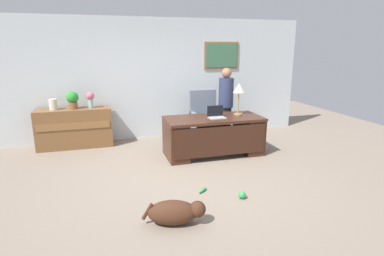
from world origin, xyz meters
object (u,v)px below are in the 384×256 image
object	(u,v)px
potted_plant	(73,99)
dog_toy_ball	(242,195)
credenza	(75,128)
laptop	(216,115)
person_standing	(226,104)
armchair	(205,119)
dog_lying	(176,212)
desk_lamp	(239,90)
dog_toy_bone	(203,190)
desk	(214,135)
vase_empty	(53,104)
vase_with_flowers	(90,98)

from	to	relation	value
potted_plant	dog_toy_ball	xyz separation A→B (m)	(2.37, -3.16, -0.97)
credenza	laptop	xyz separation A→B (m)	(2.67, -1.31, 0.39)
potted_plant	person_standing	bearing A→B (deg)	-9.01
laptop	dog_toy_ball	distance (m)	2.02
armchair	dog_lying	distance (m)	3.45
potted_plant	credenza	bearing A→B (deg)	-172.42
desk_lamp	dog_toy_bone	world-z (taller)	desk_lamp
armchair	credenza	bearing A→B (deg)	171.65
potted_plant	dog_toy_ball	size ratio (longest dim) A/B	3.36
desk	dog_toy_bone	distance (m)	1.71
desk	laptop	xyz separation A→B (m)	(0.04, -0.01, 0.39)
dog_lying	vase_empty	world-z (taller)	vase_empty
dog_toy_ball	dog_lying	bearing A→B (deg)	-160.51
vase_with_flowers	vase_empty	xyz separation A→B (m)	(-0.73, 0.00, -0.10)
laptop	desk_lamp	size ratio (longest dim) A/B	0.51
armchair	dog_lying	world-z (taller)	armchair
dog_toy_bone	credenza	bearing A→B (deg)	124.27
desk	potted_plant	bearing A→B (deg)	153.54
desk	dog_toy_bone	xyz separation A→B (m)	(-0.72, -1.50, -0.38)
desk	vase_empty	size ratio (longest dim) A/B	8.50
dog_toy_ball	laptop	bearing A→B (deg)	81.04
armchair	dog_toy_bone	size ratio (longest dim) A/B	5.95
armchair	laptop	size ratio (longest dim) A/B	3.58
dog_toy_ball	dog_toy_bone	world-z (taller)	dog_toy_ball
armchair	desk	bearing A→B (deg)	-97.01
armchair	dog_toy_ball	distance (m)	2.82
dog_lying	vase_empty	distance (m)	4.00
dog_toy_bone	desk	bearing A→B (deg)	64.29
vase_empty	dog_lying	bearing A→B (deg)	-64.28
desk	credenza	size ratio (longest dim) A/B	1.24
credenza	dog_toy_ball	size ratio (longest dim) A/B	14.15
armchair	dog_toy_bone	distance (m)	2.59
person_standing	dog_toy_bone	world-z (taller)	person_standing
armchair	dog_toy_bone	world-z (taller)	armchair
person_standing	vase_with_flowers	world-z (taller)	person_standing
vase_with_flowers	dog_toy_bone	distance (m)	3.36
person_standing	dog_toy_bone	size ratio (longest dim) A/B	8.47
person_standing	laptop	bearing A→B (deg)	-123.29
person_standing	dog_lying	bearing A→B (deg)	-121.68
person_standing	dog_lying	size ratio (longest dim) A/B	2.16
credenza	dog_lying	world-z (taller)	credenza
laptop	potted_plant	xyz separation A→B (m)	(-2.66, 1.31, 0.21)
person_standing	desk_lamp	size ratio (longest dim) A/B	2.60
laptop	dog_toy_bone	distance (m)	1.85
credenza	armchair	world-z (taller)	armchair
armchair	vase_empty	world-z (taller)	armchair
laptop	armchair	bearing A→B (deg)	85.23
desk	potted_plant	size ratio (longest dim) A/B	5.22
armchair	vase_with_flowers	world-z (taller)	vase_with_flowers
credenza	person_standing	bearing A→B (deg)	-8.96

